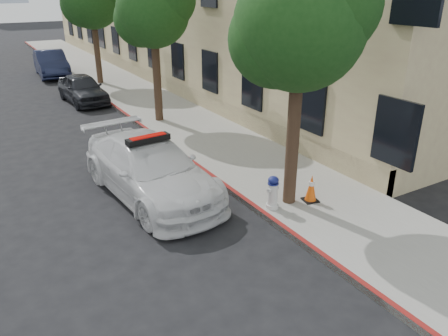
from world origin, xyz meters
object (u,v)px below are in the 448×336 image
(parked_car_mid, at_px, (83,89))
(traffic_cone, at_px, (311,188))
(parked_car_far, at_px, (51,64))
(fire_hydrant, at_px, (273,193))
(police_car, at_px, (150,169))

(parked_car_mid, bearing_deg, traffic_cone, -83.97)
(traffic_cone, bearing_deg, parked_car_far, 96.11)
(parked_car_far, bearing_deg, fire_hydrant, -83.70)
(police_car, distance_m, parked_car_mid, 10.51)
(police_car, bearing_deg, fire_hydrant, -53.81)
(police_car, relative_size, parked_car_mid, 1.38)
(police_car, height_order, parked_car_far, police_car)
(parked_car_far, relative_size, fire_hydrant, 5.49)
(parked_car_mid, xyz_separation_m, fire_hydrant, (1.15, -12.85, -0.09))
(parked_car_mid, distance_m, parked_car_far, 7.16)
(parked_car_far, distance_m, fire_hydrant, 20.04)
(traffic_cone, bearing_deg, parked_car_mid, 99.42)
(police_car, xyz_separation_m, parked_car_mid, (0.93, 10.47, -0.09))
(parked_car_mid, relative_size, fire_hydrant, 4.64)
(parked_car_mid, xyz_separation_m, traffic_cone, (2.16, -13.04, -0.15))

